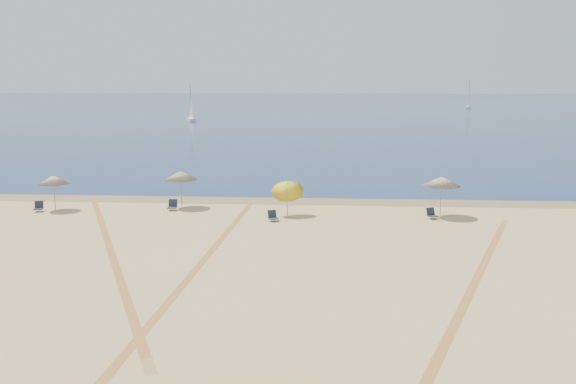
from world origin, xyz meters
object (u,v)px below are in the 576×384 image
Objects in this scene: umbrella_3 at (287,188)px; sailboat_1 at (469,100)px; umbrella_4 at (442,181)px; chair_3 at (173,205)px; umbrella_2 at (181,175)px; chair_4 at (273,216)px; sailboat_0 at (191,110)px; chair_5 at (432,214)px; umbrella_1 at (53,180)px; chair_2 at (39,207)px.

umbrella_3 is 163.35m from sailboat_1.
chair_3 is at bearing 177.71° from umbrella_4.
umbrella_3 reaches higher than umbrella_2.
chair_4 is at bearing -91.72° from sailboat_1.
chair_4 is (-9.82, -1.96, -1.83)m from umbrella_4.
umbrella_4 is at bearing -90.60° from sailboat_0.
umbrella_3 is at bearing -95.89° from sailboat_0.
chair_4 is at bearing -23.93° from chair_3.
umbrella_2 is 16.06m from umbrella_4.
sailboat_1 is at bearing 71.63° from umbrella_2.
chair_3 is 0.08× the size of sailboat_1.
umbrella_1 is at bearing 154.14° from chair_5.
umbrella_1 is 14.60m from umbrella_3.
sailboat_0 is at bearing 99.95° from chair_3.
umbrella_2 is at bearing 174.27° from umbrella_4.
chair_5 is (-0.61, -0.71, -1.82)m from umbrella_4.
chair_5 is at bearing -1.74° from umbrella_3.
umbrella_3 reaches higher than chair_4.
umbrella_4 is 16.44m from chair_3.
sailboat_1 is at bearing 53.58° from chair_5.
chair_2 is 23.86m from chair_5.
chair_3 reaches higher than chair_2.
umbrella_4 is at bearing -4.32° from chair_3.
umbrella_3 is at bearing 154.77° from chair_5.
sailboat_0 is at bearing 102.33° from umbrella_2.
chair_3 is 0.86× the size of chair_5.
umbrella_2 is 3.15× the size of chair_5.
chair_5 is 161.51m from sailboat_1.
chair_5 is (8.47, -0.26, -1.42)m from umbrella_3.
sailboat_1 reaches higher than umbrella_1.
sailboat_1 is (44.58, 157.15, 0.83)m from umbrella_3.
chair_3 is at bearing -94.15° from sailboat_1.
chair_3 is at bearing -100.10° from sailboat_0.
umbrella_3 is 3.25× the size of chair_4.
chair_2 is 168.08m from sailboat_1.
umbrella_1 is 0.92× the size of umbrella_4.
umbrella_3 is at bearing -91.62° from sailboat_1.
umbrella_4 reaches higher than umbrella_3.
umbrella_4 is 160.67m from sailboat_1.
sailboat_1 is at bearing 77.23° from umbrella_4.
chair_5 is 0.10× the size of sailboat_0.
umbrella_1 is 0.30× the size of sailboat_0.
sailboat_0 is (-26.06, 89.67, 0.57)m from umbrella_3.
chair_2 is (-24.47, -0.30, -1.82)m from umbrella_4.
umbrella_1 is 2.96× the size of chair_5.
umbrella_4 reaches higher than chair_2.
umbrella_4 is 2.05m from chair_5.
sailboat_0 reaches higher than chair_2.
umbrella_1 is at bearing 179.41° from umbrella_4.
chair_2 is at bearing -167.35° from umbrella_2.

